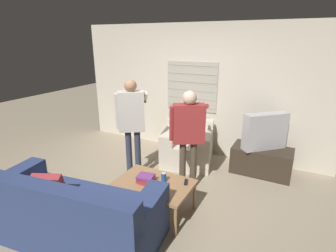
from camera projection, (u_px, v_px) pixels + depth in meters
ground_plane at (144, 196)px, 3.94m from camera, size 16.00×16.00×0.00m
wall_back at (196, 90)px, 5.24m from camera, size 5.20×0.08×2.55m
couch_blue at (70, 214)px, 3.03m from camera, size 2.17×1.17×0.87m
armchair_beige at (188, 146)px, 4.94m from camera, size 1.06×1.04×0.78m
coffee_table at (154, 185)px, 3.48m from camera, size 1.01×0.68×0.44m
tv_stand at (261, 161)px, 4.57m from camera, size 0.99×0.53×0.46m
tv at (265, 131)px, 4.40m from camera, size 0.69×0.67×0.62m
person_left_standing at (132, 118)px, 4.17m from camera, size 0.51×0.83×1.67m
person_right_standing at (189, 128)px, 3.87m from camera, size 0.56×0.82×1.56m
book_stack at (146, 179)px, 3.44m from camera, size 0.24×0.21×0.11m
soda_can at (164, 177)px, 3.47m from camera, size 0.07×0.07×0.13m
spare_remote at (186, 182)px, 3.46m from camera, size 0.08×0.14×0.02m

